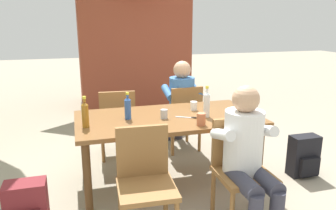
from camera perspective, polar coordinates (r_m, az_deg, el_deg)
The scene contains 18 objects.
ground_plane at distance 3.64m, azimuth 0.00°, elevation -12.98°, with size 24.00×24.00×0.00m, color gray.
dining_table at distance 3.39m, azimuth 0.00°, elevation -3.24°, with size 1.84×0.96×0.73m.
chair_far_right at distance 4.27m, azimuth 2.59°, elevation -1.68°, with size 0.48×0.48×0.87m.
chair_near_right at distance 2.92m, azimuth 12.30°, elevation -9.99°, with size 0.45×0.45×0.87m.
chair_near_left at distance 2.66m, azimuth -3.99°, elevation -12.25°, with size 0.46×0.46×0.87m.
chair_far_left at distance 4.09m, azimuth -8.69°, elevation -2.57°, with size 0.47×0.47×0.87m.
person_in_white_shirt at distance 4.32m, azimuth 2.06°, elevation 0.83°, with size 0.47×0.61×1.18m.
person_in_plaid_shirt at distance 2.76m, azimuth 13.52°, elevation -7.73°, with size 0.47×0.61×1.18m.
bottle_clear at distance 3.34m, azimuth 6.67°, elevation 0.24°, with size 0.06×0.06×0.32m.
bottle_blue at distance 3.27m, azimuth -6.94°, elevation -0.46°, with size 0.06×0.06×0.27m.
bottle_amber at distance 3.09m, azimuth -14.06°, elevation -1.53°, with size 0.06×0.06×0.29m.
cup_terracotta at distance 3.09m, azimuth 5.72°, elevation -2.45°, with size 0.08×0.08×0.12m, color #BC6B47.
cup_white at distance 3.59m, azimuth 4.44°, elevation -0.14°, with size 0.07×0.07×0.10m, color white.
cup_steel at distance 3.29m, azimuth -0.70°, elevation -1.55°, with size 0.07×0.07×0.09m, color #B2B7BC.
table_knife at distance 3.32m, azimuth 3.67°, elevation -2.15°, with size 0.22×0.13×0.01m.
backpack_by_near_side at distance 3.05m, azimuth -23.16°, elevation -15.86°, with size 0.33×0.26×0.41m.
backpack_by_far_side at distance 3.97m, azimuth 22.36°, elevation -8.20°, with size 0.32×0.23×0.46m.
brick_kiosk at distance 6.68m, azimuth -6.35°, elevation 12.51°, with size 2.33×1.63×2.76m.
Camera 1 is at (-0.88, -3.10, 1.69)m, focal length 35.43 mm.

